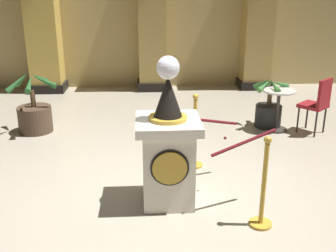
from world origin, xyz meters
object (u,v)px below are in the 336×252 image
potted_palm_right (268,111)px  cafe_chair_red (318,101)px  stanchion_near (263,196)px  stanchion_far (195,142)px  pedestal_clock (168,150)px  cafe_table (278,105)px  potted_palm_left (35,114)px

potted_palm_right → cafe_chair_red: size_ratio=0.96×
stanchion_near → potted_palm_right: stanchion_near is taller
stanchion_far → stanchion_near: bearing=-70.9°
pedestal_clock → cafe_chair_red: size_ratio=1.77×
stanchion_near → cafe_chair_red: size_ratio=1.05×
stanchion_near → cafe_table: 3.07m
potted_palm_right → cafe_chair_red: (0.70, -0.40, 0.28)m
potted_palm_right → pedestal_clock: bearing=-127.7°
pedestal_clock → cafe_table: (2.04, 2.32, -0.19)m
cafe_table → pedestal_clock: bearing=-131.3°
stanchion_far → cafe_table: size_ratio=1.45×
potted_palm_right → cafe_table: potted_palm_right is taller
stanchion_far → cafe_table: stanchion_far is taller
pedestal_clock → stanchion_near: pedestal_clock is taller
stanchion_far → potted_palm_left: size_ratio=0.97×
cafe_table → cafe_chair_red: bearing=-19.1°
stanchion_near → stanchion_far: stanchion_far is taller
pedestal_clock → stanchion_far: (0.42, 0.94, -0.29)m
cafe_table → stanchion_near: bearing=-110.9°
pedestal_clock → cafe_table: bearing=48.7°
stanchion_near → potted_palm_left: (-3.07, 3.06, -0.03)m
stanchion_near → cafe_chair_red: bearing=57.5°
cafe_table → cafe_chair_red: size_ratio=0.75×
potted_palm_right → cafe_chair_red: cafe_chair_red is taller
stanchion_near → cafe_table: (1.10, 2.87, 0.11)m
stanchion_near → potted_palm_left: size_ratio=0.93×
stanchion_near → cafe_chair_red: stanchion_near is taller
stanchion_far → cafe_table: (1.61, 1.38, 0.09)m
stanchion_far → potted_palm_left: bearing=148.5°
cafe_chair_red → potted_palm_left: bearing=175.2°
stanchion_near → potted_palm_right: size_ratio=1.09×
potted_palm_left → cafe_chair_red: size_ratio=1.12×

